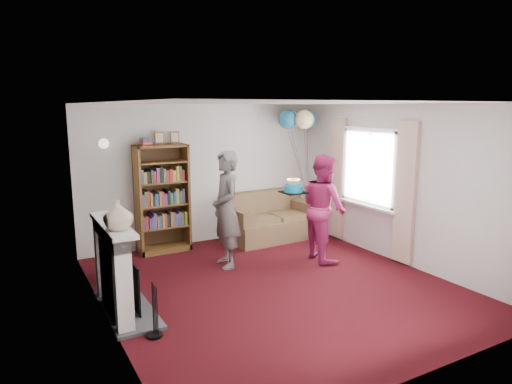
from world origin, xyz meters
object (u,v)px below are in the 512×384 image
person_magenta (323,207)px  birthday_cake (293,189)px  bookcase (162,199)px  sofa (270,221)px  person_striped (226,209)px

person_magenta → birthday_cake: size_ratio=4.88×
bookcase → sofa: bearing=-6.6°
birthday_cake → sofa: bearing=74.5°
sofa → person_magenta: 1.55m
person_striped → person_magenta: (1.52, -0.45, -0.04)m
bookcase → person_magenta: size_ratio=1.19×
bookcase → person_striped: bearing=-63.2°
bookcase → birthday_cake: bearing=-43.9°
bookcase → birthday_cake: (1.63, -1.57, 0.29)m
bookcase → person_magenta: bearing=-38.1°
sofa → birthday_cake: 1.63m
person_striped → birthday_cake: person_striped is taller
sofa → birthday_cake: (-0.37, -1.34, 0.86)m
sofa → person_magenta: (0.14, -1.45, 0.53)m
person_magenta → sofa: bearing=12.7°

